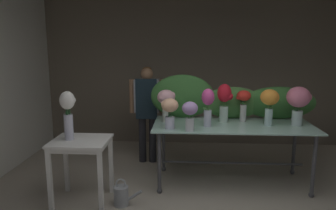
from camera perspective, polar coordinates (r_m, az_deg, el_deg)
name	(u,v)px	position (r m, az deg, el deg)	size (l,w,h in m)	color
ground_plane	(196,176)	(4.90, 4.98, -12.54)	(7.66, 7.66, 0.00)	#9E9384
wall_back	(195,72)	(6.26, 4.78, 5.83)	(5.89, 0.12, 2.81)	#706656
display_table_glass	(232,132)	(4.50, 11.45, -4.80)	(2.17, 0.96, 0.87)	#A9D5C8
side_table_white	(81,149)	(4.07, -15.32, -7.56)	(0.68, 0.60, 0.80)	white
florist	(147,104)	(5.20, -3.76, 0.12)	(0.58, 0.24, 1.59)	#232328
foliage_backdrop	(230,100)	(4.77, 10.99, 0.83)	(2.41, 0.25, 0.64)	#387033
vase_peach_snapdragons	(170,110)	(4.09, 0.29, -0.93)	(0.22, 0.22, 0.40)	silver
vase_sunset_stock	(270,102)	(4.44, 17.74, 0.58)	(0.25, 0.25, 0.49)	silver
vase_crimson_dahlias	(225,100)	(4.50, 10.09, 0.89)	(0.22, 0.20, 0.54)	silver
vase_rosy_freesia	(299,101)	(4.60, 22.35, 0.74)	(0.32, 0.31, 0.53)	silver
vase_blush_hydrangea	(166,101)	(4.44, -0.30, 0.77)	(0.25, 0.25, 0.46)	silver
vase_fuchsia_roses	(208,105)	(4.23, 7.14, 0.08)	(0.17, 0.17, 0.51)	silver
vase_lilac_lilies	(190,114)	(3.99, 3.94, -1.54)	(0.20, 0.20, 0.38)	silver
vase_scarlet_tulips	(244,101)	(4.61, 13.39, 0.63)	(0.21, 0.20, 0.44)	silver
vase_white_roses_tall	(68,112)	(4.00, -17.47, -1.23)	(0.19, 0.18, 0.59)	silver
watering_can	(122,195)	(4.07, -8.33, -15.72)	(0.35, 0.18, 0.34)	#999EA3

